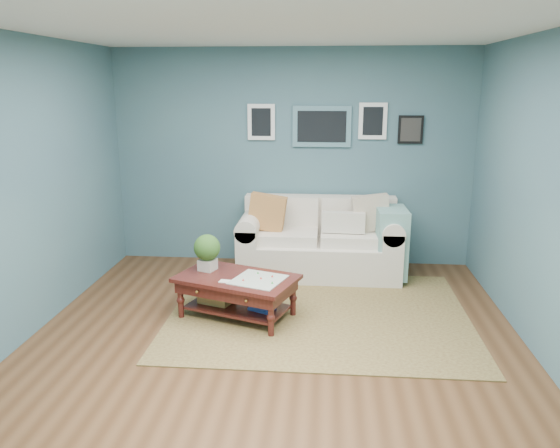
# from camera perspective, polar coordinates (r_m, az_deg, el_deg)

# --- Properties ---
(room_shell) EXTENTS (5.00, 5.02, 2.70)m
(room_shell) POSITION_cam_1_polar(r_m,az_deg,el_deg) (4.52, -0.60, 2.92)
(room_shell) COLOR brown
(room_shell) RESTS_ON ground
(area_rug) EXTENTS (2.97, 2.38, 0.01)m
(area_rug) POSITION_cam_1_polar(r_m,az_deg,el_deg) (5.61, 4.08, -9.30)
(area_rug) COLOR brown
(area_rug) RESTS_ON ground
(loveseat) EXTENTS (1.97, 0.90, 1.01)m
(loveseat) POSITION_cam_1_polar(r_m,az_deg,el_deg) (6.64, 4.87, -1.77)
(loveseat) COLOR white
(loveseat) RESTS_ON ground
(coffee_table) EXTENTS (1.30, 1.01, 0.80)m
(coffee_table) POSITION_cam_1_polar(r_m,az_deg,el_deg) (5.45, -5.06, -6.09)
(coffee_table) COLOR #34110C
(coffee_table) RESTS_ON ground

